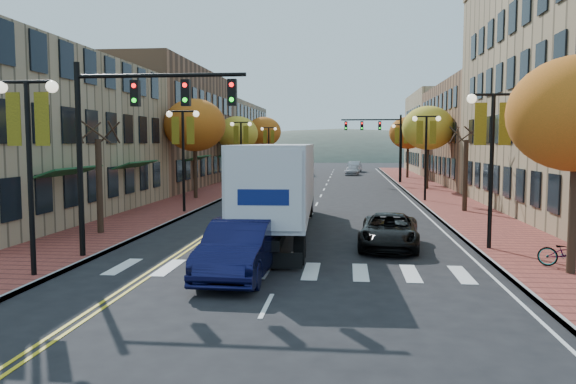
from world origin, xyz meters
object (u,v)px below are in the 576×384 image
(navy_sedan, at_px, (239,249))
(bicycle, at_px, (569,253))
(semi_truck, at_px, (282,182))
(black_suv, at_px, (389,231))

(navy_sedan, relative_size, bicycle, 2.89)
(semi_truck, bearing_deg, black_suv, -36.43)
(navy_sedan, height_order, black_suv, navy_sedan)
(semi_truck, xyz_separation_m, navy_sedan, (-0.37, -8.50, -1.52))
(black_suv, distance_m, bicycle, 6.58)
(semi_truck, relative_size, black_suv, 3.36)
(semi_truck, distance_m, black_suv, 5.88)
(black_suv, bearing_deg, bicycle, -28.83)
(semi_truck, height_order, navy_sedan, semi_truck)
(semi_truck, bearing_deg, bicycle, -36.38)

